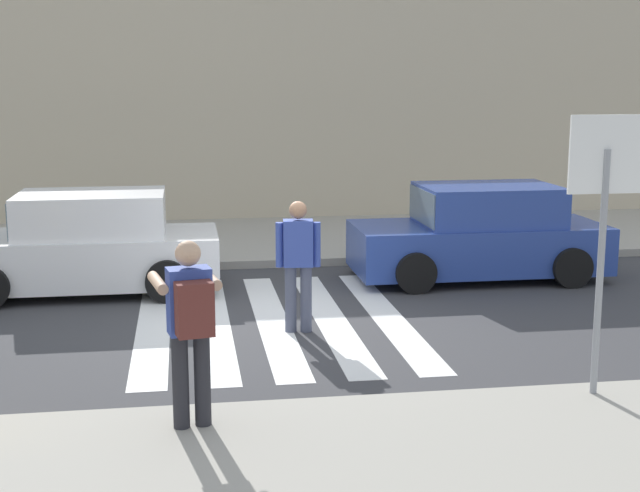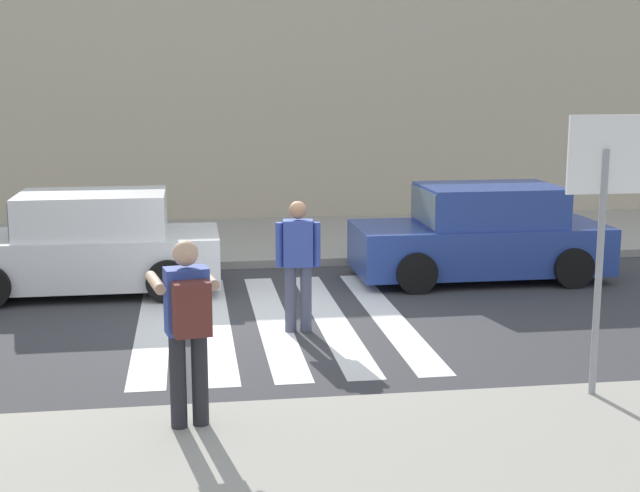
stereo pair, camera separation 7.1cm
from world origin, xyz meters
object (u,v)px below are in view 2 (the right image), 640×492
object	(u,v)px
photographer_with_backpack	(188,318)
parked_car_white	(87,246)
stop_sign	(603,193)
pedestrian_crossing	(298,259)
parked_car_blue	(482,235)

from	to	relation	value
photographer_with_backpack	parked_car_white	size ratio (longest dim) A/B	0.42
stop_sign	photographer_with_backpack	xyz separation A→B (m)	(-4.01, -0.30, -1.01)
pedestrian_crossing	parked_car_blue	distance (m)	4.31
parked_car_white	pedestrian_crossing	bearing A→B (deg)	-42.24
stop_sign	photographer_with_backpack	world-z (taller)	stop_sign
photographer_with_backpack	parked_car_white	world-z (taller)	photographer_with_backpack
stop_sign	parked_car_white	world-z (taller)	stop_sign
parked_car_white	parked_car_blue	bearing A→B (deg)	-0.00
photographer_with_backpack	parked_car_white	bearing A→B (deg)	104.17
pedestrian_crossing	photographer_with_backpack	bearing A→B (deg)	-112.52
pedestrian_crossing	parked_car_blue	world-z (taller)	pedestrian_crossing
parked_car_white	parked_car_blue	size ratio (longest dim) A/B	1.00
stop_sign	parked_car_white	size ratio (longest dim) A/B	0.68
pedestrian_crossing	parked_car_blue	bearing A→B (deg)	38.45
photographer_with_backpack	parked_car_white	distance (m)	6.29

